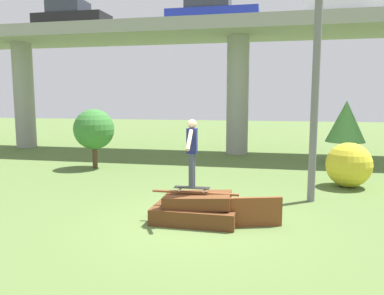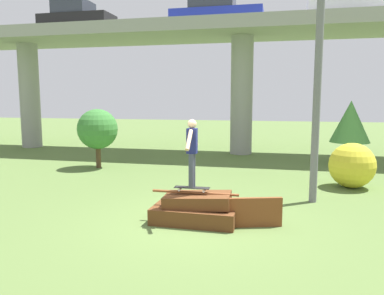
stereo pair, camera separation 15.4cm
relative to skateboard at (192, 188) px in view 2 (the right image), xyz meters
name	(u,v)px [view 2 (the right image)]	position (x,y,z in m)	size (l,w,h in m)	color
ground_plane	(195,222)	(0.07, -0.03, -0.78)	(80.00, 80.00, 0.00)	#567038
scrap_pile	(196,209)	(0.09, -0.02, -0.49)	(1.99, 1.09, 0.71)	#5B3319
scrap_plank_loose	(255,212)	(1.43, -0.06, -0.46)	(1.17, 0.43, 0.65)	brown
skateboard	(192,188)	(0.00, 0.00, 0.00)	(0.81, 0.21, 0.09)	black
skater	(192,149)	(0.00, 0.00, 0.90)	(0.22, 1.06, 1.54)	#383D4C
highway_overpass	(243,40)	(0.07, 10.93, 4.89)	(44.00, 4.43, 6.47)	gray
car_on_overpass_left	(76,19)	(-8.95, 11.01, 6.30)	(3.95, 1.70, 1.52)	black
car_on_overpass_mid	(215,13)	(-1.32, 11.10, 6.26)	(4.57, 1.69, 1.42)	#1E2D9E
car_on_overpass_right	(357,1)	(5.15, 10.46, 6.33)	(4.33, 1.71, 1.59)	silver
utility_pole	(318,69)	(2.85, 2.32, 2.79)	(1.30, 0.20, 6.89)	slate
tree_behind_left	(350,122)	(4.84, 8.64, 1.05)	(1.62, 1.62, 2.72)	brown
tree_behind_right	(98,129)	(-5.20, 5.70, 0.79)	(1.61, 1.61, 2.38)	#4C3823
bush_yellow_flowering	(352,165)	(4.19, 4.32, -0.07)	(1.42, 1.42, 1.42)	gold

